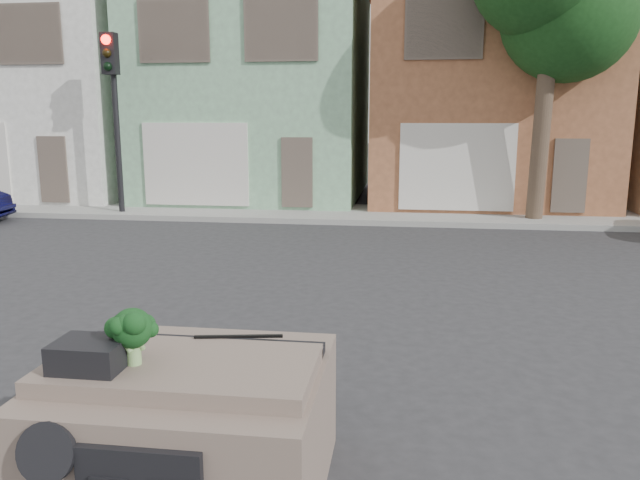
# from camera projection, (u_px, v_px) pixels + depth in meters

# --- Properties ---
(ground_plane) EXTENTS (120.00, 120.00, 0.00)m
(ground_plane) POSITION_uv_depth(u_px,v_px,m) (275.00, 349.00, 7.74)
(ground_plane) COLOR #303033
(ground_plane) RESTS_ON ground
(sidewalk) EXTENTS (40.00, 3.00, 0.15)m
(sidewalk) POSITION_uv_depth(u_px,v_px,m) (350.00, 214.00, 17.92)
(sidewalk) COLOR gray
(sidewalk) RESTS_ON ground
(townhouse_white) EXTENTS (7.20, 8.20, 7.55)m
(townhouse_white) POSITION_uv_depth(u_px,v_px,m) (59.00, 90.00, 22.56)
(townhouse_white) COLOR silver
(townhouse_white) RESTS_ON ground
(townhouse_mint) EXTENTS (7.20, 8.20, 7.55)m
(townhouse_mint) POSITION_uv_depth(u_px,v_px,m) (261.00, 89.00, 21.55)
(townhouse_mint) COLOR #85B88F
(townhouse_mint) RESTS_ON ground
(townhouse_tan) EXTENTS (7.20, 8.20, 7.55)m
(townhouse_tan) POSITION_uv_depth(u_px,v_px,m) (483.00, 87.00, 20.55)
(townhouse_tan) COLOR #975B3A
(townhouse_tan) RESTS_ON ground
(traffic_signal) EXTENTS (0.40, 0.40, 5.10)m
(traffic_signal) POSITION_uv_depth(u_px,v_px,m) (115.00, 127.00, 17.34)
(traffic_signal) COLOR black
(traffic_signal) RESTS_ON ground
(tree_near) EXTENTS (4.40, 4.00, 8.50)m
(tree_near) POSITION_uv_depth(u_px,v_px,m) (546.00, 59.00, 15.75)
(tree_near) COLOR #163C15
(tree_near) RESTS_ON ground
(car_dashboard) EXTENTS (2.00, 1.80, 1.12)m
(car_dashboard) POSITION_uv_depth(u_px,v_px,m) (191.00, 424.00, 4.71)
(car_dashboard) COLOR #736155
(car_dashboard) RESTS_ON ground
(instrument_hump) EXTENTS (0.48, 0.38, 0.20)m
(instrument_hump) POSITION_uv_depth(u_px,v_px,m) (90.00, 355.00, 4.32)
(instrument_hump) COLOR black
(instrument_hump) RESTS_ON car_dashboard
(wiper_arm) EXTENTS (0.69, 0.15, 0.02)m
(wiper_arm) POSITION_uv_depth(u_px,v_px,m) (239.00, 336.00, 4.93)
(wiper_arm) COLOR black
(wiper_arm) RESTS_ON car_dashboard
(broccoli) EXTENTS (0.47, 0.47, 0.42)m
(broccoli) POSITION_uv_depth(u_px,v_px,m) (133.00, 336.00, 4.37)
(broccoli) COLOR black
(broccoli) RESTS_ON car_dashboard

